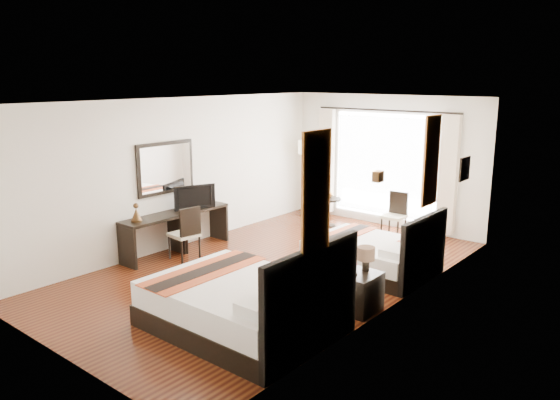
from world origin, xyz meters
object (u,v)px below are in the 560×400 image
Objects in this scene: bed_far at (374,255)px; side_table at (328,212)px; nightstand at (360,292)px; bed_near at (245,304)px; table_lamp at (366,256)px; television at (193,196)px; fruit_bowl at (328,197)px; floor_lamp at (306,152)px; console_desk at (177,232)px; desk_chair at (185,243)px; vase at (353,276)px; window_chair at (394,223)px.

bed_far reaches higher than side_table.
side_table is (-2.84, 3.32, 0.04)m from nightstand.
bed_near is 6.03× the size of table_lamp.
television is 3.07m from fruit_bowl.
floor_lamp is at bearing 136.15° from table_lamp.
console_desk is at bearing -156.85° from bed_far.
console_desk is at bearing -179.07° from table_lamp.
bed_near is 1.64m from nightstand.
side_table is at bearing -95.91° from desk_chair.
floor_lamp is at bearing 133.64° from vase.
nightstand is 5.52m from floor_lamp.
television is (-3.30, -1.00, 0.70)m from bed_far.
side_table is 1.50m from window_chair.
fruit_bowl is (-2.87, 3.36, 0.37)m from nightstand.
television reaches higher than fruit_bowl.
bed_far is at bearing -50.65° from television.
television is at bearing 174.87° from table_lamp.
window_chair reaches higher than side_table.
bed_far is 14.68× the size of vase.
vase reaches higher than side_table.
side_table is at bearing 130.53° from nightstand.
bed_far reaches higher than nightstand.
table_lamp is at bearing 62.05° from bed_near.
floor_lamp is 1.60m from side_table.
vase is 5.61m from floor_lamp.
desk_chair is at bearing -33.57° from window_chair.
floor_lamp reaches higher than vase.
table_lamp is 4.29m from fruit_bowl.
console_desk is at bearing -108.70° from fruit_bowl.
fruit_bowl is (0.95, -0.45, -0.83)m from floor_lamp.
bed_far is at bearing 115.42° from table_lamp.
nightstand is 0.36m from vase.
console_desk is (-3.97, 0.09, 0.11)m from nightstand.
window_chair is at bearing 6.10° from fruit_bowl.
bed_far is 2.84m from side_table.
bed_far is at bearing -40.04° from fruit_bowl.
floor_lamp reaches higher than table_lamp.
bed_far is at bearing -36.05° from floor_lamp.
vase is (0.00, -0.20, 0.29)m from nightstand.
bed_far is at bearing 113.61° from nightstand.
table_lamp reaches higher than console_desk.
window_chair is at bearing -6.62° from floor_lamp.
desk_chair is 3.48m from side_table.
floor_lamp is 1.93× the size of window_chair.
floor_lamp is at bearing 20.15° from television.
side_table is at bearing -56.08° from fruit_bowl.
table_lamp is 0.40m from vase.
floor_lamp is (-3.81, 3.66, 0.71)m from table_lamp.
nightstand is at bearing -172.95° from desk_chair.
desk_chair is at bearing -101.57° from side_table.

